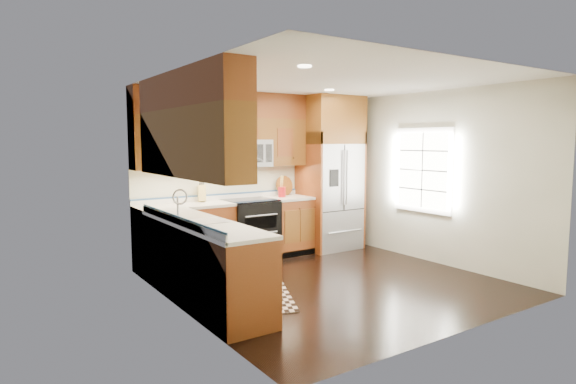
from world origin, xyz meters
TOP-DOWN VIEW (x-y plane):
  - ground at (0.00, 0.00)m, footprint 4.00×4.00m
  - wall_back at (0.00, 2.00)m, footprint 4.00×0.02m
  - wall_left at (-2.00, 0.00)m, footprint 0.02×4.00m
  - wall_right at (2.00, 0.00)m, footprint 0.02×4.00m
  - window at (1.98, 0.20)m, footprint 0.04×1.10m
  - base_cabinets at (-1.23, 0.90)m, footprint 2.85×3.00m
  - countertop at (-1.09, 1.01)m, footprint 2.86×3.01m
  - upper_cabinets at (-1.15, 1.09)m, footprint 2.85×3.00m
  - range at (-0.25, 1.67)m, footprint 0.76×0.67m
  - microwave at (-0.25, 1.80)m, footprint 0.76×0.40m
  - refrigerator at (1.30, 1.63)m, footprint 0.98×0.75m
  - sink_faucet at (-1.73, 0.23)m, footprint 0.54×0.44m
  - rug at (-1.08, 0.16)m, footprint 1.40×1.71m
  - knife_block at (-0.96, 1.90)m, footprint 0.15×0.18m
  - utensil_crock at (0.36, 1.72)m, footprint 0.16×0.16m
  - cutting_board at (0.54, 1.91)m, footprint 0.37×0.37m

SIDE VIEW (x-z plane):
  - ground at x=0.00m, z-range 0.00..0.00m
  - rug at x=-1.08m, z-range 0.00..0.01m
  - base_cabinets at x=-1.23m, z-range 0.00..0.90m
  - range at x=-0.25m, z-range 0.00..0.94m
  - countertop at x=-1.09m, z-range 0.90..0.94m
  - cutting_board at x=0.54m, z-range 0.94..0.96m
  - sink_faucet at x=-1.73m, z-range 0.81..1.18m
  - utensil_crock at x=0.36m, z-range 0.89..1.24m
  - knife_block at x=-0.96m, z-range 0.91..1.22m
  - wall_back at x=0.00m, z-range 0.00..2.60m
  - wall_left at x=-2.00m, z-range 0.00..2.60m
  - wall_right at x=2.00m, z-range 0.00..2.60m
  - refrigerator at x=1.30m, z-range 0.00..2.60m
  - window at x=1.98m, z-range 0.75..2.05m
  - microwave at x=-0.25m, z-range 1.45..1.87m
  - upper_cabinets at x=-1.15m, z-range 1.45..2.60m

